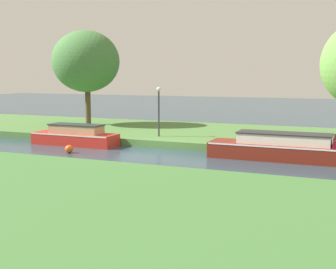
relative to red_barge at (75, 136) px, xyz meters
The scene contains 9 objects.
ground_plane 5.08m from the red_barge, 13.73° to the right, with size 120.00×120.00×0.00m, color #2A404D.
riverbank_far 7.61m from the red_barge, 49.75° to the left, with size 72.00×10.00×0.40m, color #4C773A.
riverbank_near 11.32m from the red_barge, 64.30° to the right, with size 72.00×10.00×0.40m, color #3F7035.
red_barge is the anchor object (origin of this frame).
maroon_narrowboat 11.63m from the red_barge, ahead, with size 6.73×1.75×1.29m.
willow_tree_left 8.34m from the red_barge, 117.64° to the left, with size 4.94×4.45×6.73m.
lamp_post 5.10m from the red_barge, 31.84° to the left, with size 0.24×0.24×2.87m.
mooring_post_near 13.88m from the red_barge, ahead, with size 0.19×0.19×0.75m, color #4E3C31.
channel_buoy 2.66m from the red_barge, 62.44° to the right, with size 0.42×0.42×0.42m, color #E55919.
Camera 1 is at (9.68, -19.87, 3.94)m, focal length 47.58 mm.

